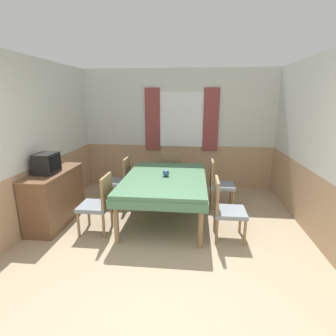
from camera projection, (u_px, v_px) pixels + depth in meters
ground_plane at (152, 308)px, 2.56m from camera, size 16.00×16.00×0.00m
wall_back at (178, 129)px, 5.81m from camera, size 4.58×0.09×2.60m
wall_left at (40, 142)px, 4.22m from camera, size 0.05×4.12×2.60m
wall_right at (315, 147)px, 3.80m from camera, size 0.05×4.12×2.60m
dining_table at (165, 182)px, 4.34m from camera, size 1.35×1.95×0.73m
chair_left_near at (99, 202)px, 3.91m from camera, size 0.44×0.44×0.90m
chair_right_near at (225, 207)px, 3.73m from camera, size 0.44×0.44×0.90m
chair_right_far at (218, 182)px, 4.85m from camera, size 0.44×0.44×0.90m
chair_left_far at (121, 179)px, 5.04m from camera, size 0.44×0.44×0.90m
chair_head_window at (172, 171)px, 5.57m from camera, size 0.44×0.44×0.90m
sideboard at (55, 197)px, 4.23m from camera, size 0.46×1.23×0.87m
tv at (47, 163)px, 3.99m from camera, size 0.29×0.37×0.31m
vase at (166, 173)px, 4.33m from camera, size 0.11×0.11×0.11m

